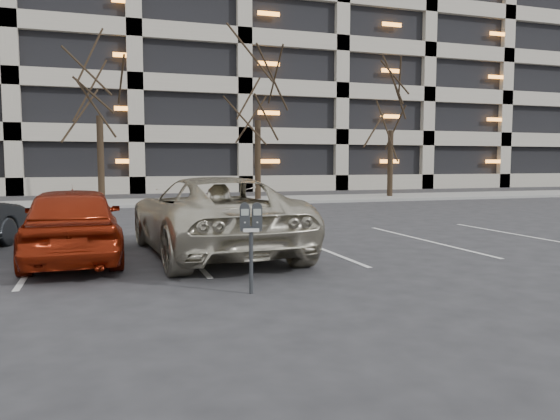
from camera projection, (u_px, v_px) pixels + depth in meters
name	position (u px, v px, depth m)	size (l,w,h in m)	color
ground	(288.00, 270.00, 9.32)	(140.00, 140.00, 0.00)	#28282B
sidewalk	(172.00, 202.00, 24.46)	(80.00, 4.00, 0.12)	gray
stall_lines	(186.00, 253.00, 11.06)	(16.90, 5.20, 0.00)	silver
parking_garage	(292.00, 71.00, 44.27)	(52.00, 20.00, 19.00)	black
tree_b	(98.00, 60.00, 23.00)	(3.73, 3.73, 8.48)	black
tree_c	(258.00, 70.00, 25.18)	(3.70, 3.70, 8.41)	black
tree_d	(392.00, 88.00, 27.40)	(3.37, 3.37, 7.66)	black
parking_meter	(251.00, 226.00, 7.54)	(0.34, 0.19, 1.25)	black
suv_silver	(212.00, 215.00, 10.91)	(2.92, 5.73, 1.56)	beige
car_red	(73.00, 223.00, 10.01)	(1.70, 4.22, 1.44)	maroon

